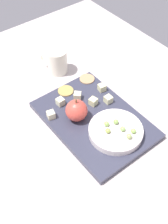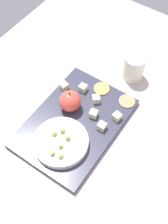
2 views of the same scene
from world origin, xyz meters
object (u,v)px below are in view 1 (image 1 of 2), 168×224
object	(u,v)px
cheese_cube_2	(78,96)
cheese_cube_5	(102,88)
cheese_cube_0	(60,102)
grape_4	(133,131)
cracker_0	(66,91)
grape_0	(108,131)
grape_2	(123,129)
grape_5	(129,136)
grape_1	(107,124)
cheese_cube_4	(108,99)
serving_dish	(115,132)
apple_whole	(76,110)
cracker_1	(87,79)
cheese_cube_1	(51,115)
platter	(94,120)
cup	(57,61)
cheese_cube_3	(93,101)
grape_3	(116,122)

from	to	relation	value
cheese_cube_2	cheese_cube_5	size ratio (longest dim) A/B	1.00
cheese_cube_0	grape_4	size ratio (longest dim) A/B	1.40
cracker_0	grape_0	xyz separation A→B (cm)	(23.38, -1.56, 2.66)
grape_2	grape_5	world-z (taller)	grape_5
grape_1	cracker_0	bearing A→B (deg)	179.52
cheese_cube_4	grape_1	xyz separation A→B (cm)	(8.56, -8.26, 1.77)
cheese_cube_2	grape_5	world-z (taller)	grape_5
serving_dish	grape_5	bearing A→B (deg)	13.16
serving_dish	cheese_cube_0	bearing A→B (deg)	-164.44
apple_whole	cheese_cube_4	xyz separation A→B (cm)	(0.82, 12.33, -2.27)
cheese_cube_2	cracker_0	distance (cm)	5.37
grape_2	grape_4	size ratio (longest dim) A/B	1.00
grape_0	cracker_1	bearing A→B (deg)	154.99
cheese_cube_2	cracker_1	xyz separation A→B (cm)	(-5.44, 8.31, -0.95)
apple_whole	cheese_cube_1	bearing A→B (deg)	-129.62
grape_0	apple_whole	bearing A→B (deg)	-166.87
platter	cheese_cube_5	world-z (taller)	cheese_cube_5
cheese_cube_5	cup	world-z (taller)	cup
apple_whole	grape_4	size ratio (longest dim) A/B	4.15
cheese_cube_5	cheese_cube_0	bearing A→B (deg)	-102.24
apple_whole	cheese_cube_2	xyz separation A→B (cm)	(-6.69, 5.42, -2.27)
apple_whole	cheese_cube_2	distance (cm)	8.90
cheese_cube_0	cheese_cube_3	bearing A→B (deg)	52.32
grape_2	cheese_cube_5	bearing A→B (deg)	157.15
grape_0	cheese_cube_0	bearing A→B (deg)	-170.39
platter	cracker_0	xyz separation A→B (cm)	(-15.33, -0.02, 1.11)
grape_5	cup	world-z (taller)	cup
cracker_1	grape_5	size ratio (longest dim) A/B	3.23
cheese_cube_0	grape_3	bearing A→B (deg)	21.70
cheese_cube_5	cracker_0	xyz separation A→B (cm)	(-7.10, -10.06, -0.95)
cheese_cube_3	grape_4	distance (cm)	17.69
cheese_cube_5	grape_3	distance (cm)	17.12
grape_1	grape_3	world-z (taller)	same
cheese_cube_1	grape_0	world-z (taller)	grape_0
cheese_cube_0	cracker_0	bearing A→B (deg)	128.47
cracker_1	grape_4	distance (cm)	28.88
cheese_cube_1	cheese_cube_3	xyz separation A→B (cm)	(3.65, 13.99, 0.00)
grape_3	platter	bearing A→B (deg)	-160.57
cracker_1	serving_dish	bearing A→B (deg)	-19.88
platter	serving_dish	distance (cm)	8.85
cheese_cube_4	cracker_1	distance (cm)	13.05
cup	serving_dish	bearing A→B (deg)	-6.73
grape_1	cheese_cube_1	bearing A→B (deg)	-144.75
apple_whole	cheese_cube_3	world-z (taller)	apple_whole
serving_dish	grape_3	world-z (taller)	grape_3
cheese_cube_1	cup	distance (cm)	24.56
serving_dish	cracker_0	xyz separation A→B (cm)	(-23.93, -0.73, -0.89)
platter	cup	distance (cm)	28.33
cheese_cube_4	cracker_0	world-z (taller)	cheese_cube_4
serving_dish	grape_1	world-z (taller)	grape_1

